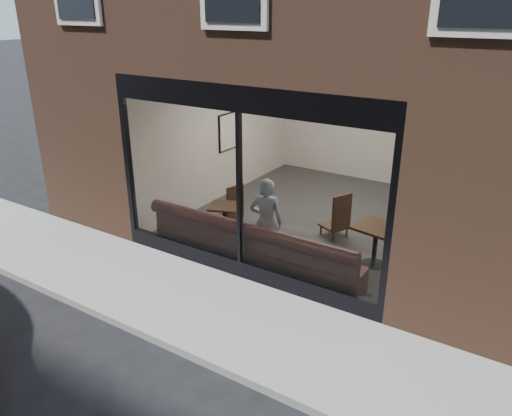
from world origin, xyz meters
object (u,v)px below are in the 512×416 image
Objects in this scene: person at (266,222)px; cafe_table_left at (224,206)px; cafe_chair_left at (230,216)px; cafe_table_right at (377,227)px; cafe_chair_right at (334,226)px; banquette at (253,255)px.

person is 2.94× the size of cafe_table_left.
cafe_table_right is at bearing -161.63° from cafe_chair_left.
cafe_table_right reaches higher than cafe_chair_right.
cafe_table_left is 0.86m from cafe_chair_left.
person is 1.18m from cafe_table_left.
cafe_chair_left is (-1.33, 1.18, 0.01)m from banquette.
banquette is at bearing 94.46° from cafe_chair_right.
person is 1.90m from cafe_table_right.
banquette is at bearing -146.37° from cafe_table_right.
cafe_table_right is (1.76, 1.17, 0.52)m from banquette.
cafe_table_left is at bearing -34.40° from person.
cafe_chair_left is 0.88× the size of cafe_chair_right.
cafe_table_left is 2.21m from cafe_chair_right.
person reaches higher than cafe_table_left.
cafe_chair_right is at bearing 146.89° from cafe_table_right.
cafe_table_left is (-1.01, 0.55, 0.52)m from banquette.
banquette is 1.78m from cafe_chair_left.
person is at bearing 164.99° from cafe_chair_left.
banquette is 2.18m from cafe_table_right.
cafe_table_right is at bearing -167.84° from person.
cafe_chair_left is at bearing 43.67° from cafe_chair_right.
cafe_table_left is at bearing 151.34° from banquette.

